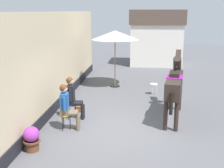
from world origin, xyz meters
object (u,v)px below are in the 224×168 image
Objects in this scene: seated_visitor_near at (67,105)px; flower_planter_near at (32,138)px; spare_stool_white at (154,85)px; saddled_horse_center at (175,84)px; satchel_bag at (79,109)px; seated_visitor_far at (73,96)px; cafe_parasol at (115,35)px.

flower_planter_near is at bearing -111.41° from seated_visitor_near.
seated_visitor_near reaches higher than spare_stool_white.
saddled_horse_center reaches higher than satchel_bag.
saddled_horse_center reaches higher than seated_visitor_far.
seated_visitor_near is at bearing -86.65° from seated_visitor_far.
seated_visitor_near is at bearing -89.87° from satchel_bag.
spare_stool_white is at bearing 59.67° from flower_planter_near.
seated_visitor_near is 1.57m from flower_planter_near.
seated_visitor_far is 0.92m from satchel_bag.
seated_visitor_far is 2.17× the size of flower_planter_near.
cafe_parasol is 2.86m from spare_stool_white.
seated_visitor_near reaches higher than flower_planter_near.
seated_visitor_far is at bearing -130.77° from spare_stool_white.
flower_planter_near is at bearing -143.71° from saddled_horse_center.
cafe_parasol is at bearing 77.45° from seated_visitor_far.
seated_visitor_far is 0.54× the size of cafe_parasol.
saddled_horse_center is 4.73m from flower_planter_near.
saddled_horse_center is at bearing -78.35° from spare_stool_white.
cafe_parasol reaches higher than seated_visitor_far.
seated_visitor_far is 0.47× the size of saddled_horse_center.
flower_planter_near is 1.39× the size of spare_stool_white.
spare_stool_white is 1.64× the size of satchel_bag.
saddled_horse_center is at bearing 36.29° from flower_planter_near.
seated_visitor_far reaches higher than satchel_bag.
cafe_parasol is at bearing 80.22° from seated_visitor_near.
saddled_horse_center reaches higher than seated_visitor_near.
satchel_bag is (-2.66, -2.50, -0.30)m from spare_stool_white.
satchel_bag is (0.54, 2.96, -0.23)m from flower_planter_near.
saddled_horse_center is 3.39m from satchel_bag.
satchel_bag is at bearing -104.03° from cafe_parasol.
seated_visitor_near is 4.86m from spare_stool_white.
seated_visitor_near is 2.17× the size of flower_planter_near.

